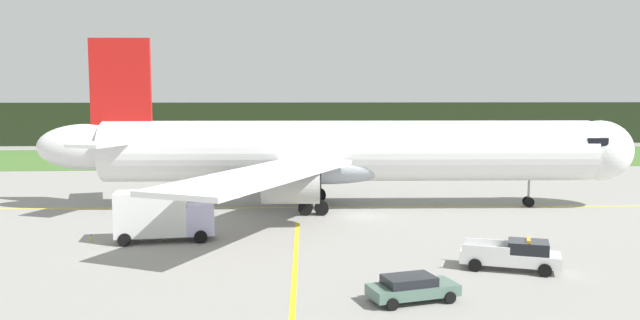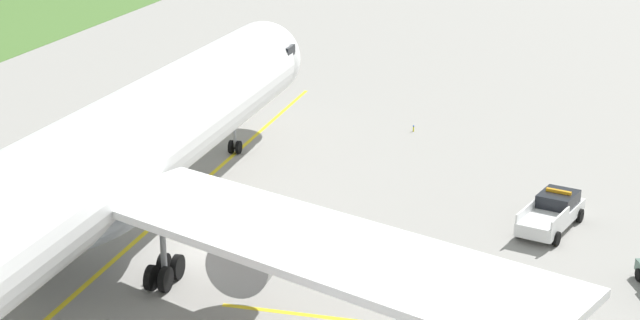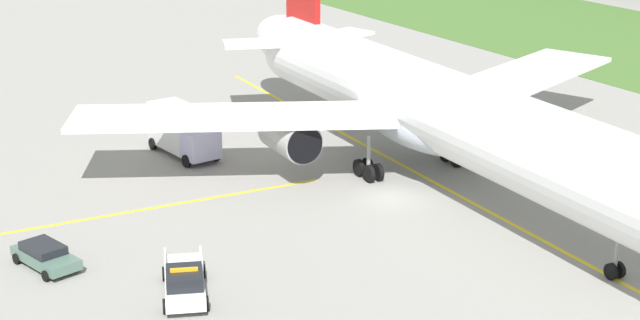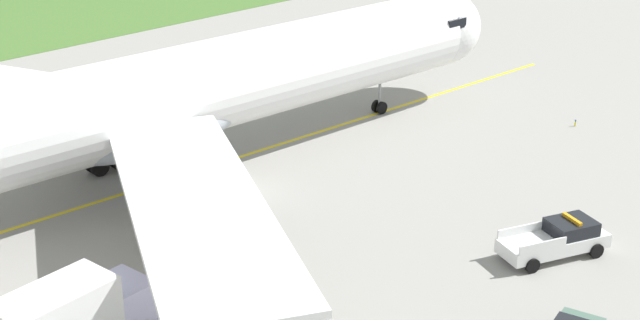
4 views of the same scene
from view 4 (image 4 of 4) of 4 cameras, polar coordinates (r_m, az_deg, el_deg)
name	(u,v)px [view 4 (image 4 of 4)]	position (r m, az deg, el deg)	size (l,w,h in m)	color
ground	(235,192)	(53.14, -5.30, -2.01)	(320.00, 320.00, 0.00)	gray
taxiway_centerline_main	(184,174)	(55.85, -8.46, -0.90)	(70.07, 0.30, 0.01)	yellow
airliner	(170,98)	(53.75, -9.32, 3.83)	(54.06, 45.51, 15.23)	white
ops_pickup_truck	(557,239)	(47.22, 14.59, -4.80)	(5.96, 3.86, 1.94)	white
catering_truck	(72,320)	(38.90, -15.24, -9.59)	(6.98, 3.31, 3.70)	#B5B3DC
taxiway_edge_light_east	(575,123)	(65.31, 15.65, 2.26)	(0.12, 0.12, 0.47)	yellow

